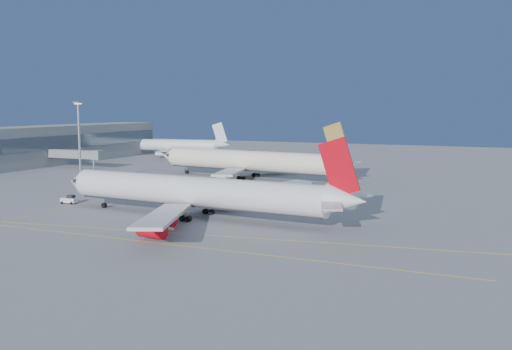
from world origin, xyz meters
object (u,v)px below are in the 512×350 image
object	(u,v)px
airliner_etihad	(250,161)
airliner_third	(170,145)
airliner_virgin	(199,193)
pushback_tug	(69,200)
light_mast	(79,135)

from	to	relation	value
airliner_etihad	airliner_third	size ratio (longest dim) A/B	1.21
airliner_virgin	pushback_tug	distance (m)	36.67
airliner_etihad	pushback_tug	xyz separation A→B (m)	(-19.31, -59.72, -4.61)
airliner_etihad	pushback_tug	size ratio (longest dim) A/B	18.33
airliner_virgin	pushback_tug	bearing A→B (deg)	179.16
airliner_third	pushback_tug	size ratio (longest dim) A/B	15.21
airliner_virgin	light_mast	world-z (taller)	light_mast
airliner_virgin	airliner_etihad	bearing A→B (deg)	109.00
airliner_third	pushback_tug	distance (m)	133.24
airliner_third	light_mast	bearing A→B (deg)	-83.04
airliner_etihad	airliner_third	distance (m)	94.19
airliner_etihad	light_mast	xyz separation A→B (m)	(-41.48, -30.03, 8.60)
airliner_virgin	light_mast	distance (m)	67.57
airliner_virgin	airliner_etihad	size ratio (longest dim) A/B	1.00
airliner_virgin	airliner_third	distance (m)	153.07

